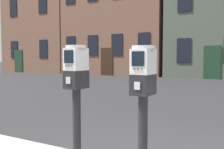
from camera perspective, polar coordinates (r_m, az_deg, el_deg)
parking_meter_near_kerb at (r=2.67m, az=-8.26°, el=-1.97°), size 0.23×0.26×1.30m
parking_meter_twin_adjacent at (r=2.31m, az=7.20°, el=-3.24°), size 0.23×0.26×1.27m
townhouse_grey_stucco at (r=26.43m, az=-14.32°, el=13.56°), size 7.34×5.79×11.71m
townhouse_brick_corner at (r=22.46m, az=2.59°, el=16.68°), size 8.52×6.69×12.65m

